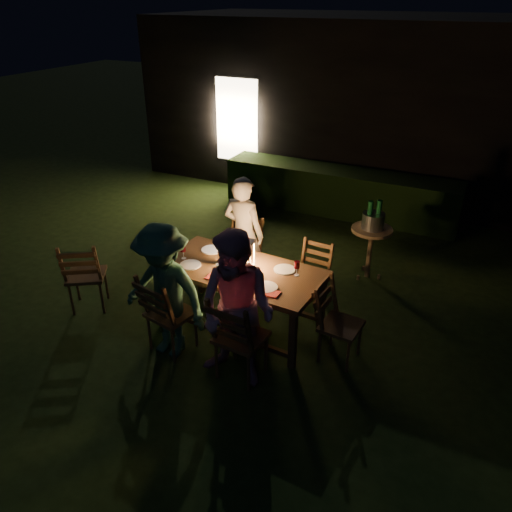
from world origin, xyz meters
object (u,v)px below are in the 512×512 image
at_px(dining_table, 241,275).
at_px(chair_spare, 88,287).
at_px(chair_end, 338,336).
at_px(lantern, 247,256).
at_px(bottle_bucket_b, 378,217).
at_px(chair_far_right, 310,289).
at_px(side_table, 372,234).
at_px(chair_near_left, 171,326).
at_px(chair_near_right, 240,351).
at_px(person_opp_left, 165,292).
at_px(bottle_bucket_a, 369,218).
at_px(chair_far_left, 242,267).
at_px(person_opp_right, 237,311).
at_px(ice_bucket, 373,221).
at_px(person_house_side, 244,234).
at_px(bottle_table, 222,253).

bearing_deg(dining_table, chair_spare, -161.90).
distance_m(chair_end, lantern, 1.35).
relative_size(dining_table, bottle_bucket_b, 6.09).
bearing_deg(chair_end, chair_spare, -77.56).
distance_m(chair_far_right, side_table, 1.25).
distance_m(chair_near_left, side_table, 3.03).
relative_size(chair_near_left, chair_near_right, 0.97).
height_order(person_opp_left, bottle_bucket_a, person_opp_left).
relative_size(chair_far_left, person_opp_right, 0.60).
height_order(chair_near_right, ice_bucket, chair_near_right).
xyz_separation_m(chair_spare, side_table, (2.99, 2.33, 0.36)).
height_order(ice_bucket, bottle_bucket_a, bottle_bucket_a).
height_order(person_house_side, bottle_bucket_a, person_house_side).
height_order(chair_near_right, person_opp_left, person_opp_left).
bearing_deg(chair_spare, chair_far_right, -6.39).
bearing_deg(chair_spare, lantern, -17.01).
relative_size(dining_table, person_opp_right, 1.16).
xyz_separation_m(person_opp_right, bottle_bucket_a, (0.62, 2.64, 0.07)).
relative_size(lantern, bottle_bucket_b, 1.09).
bearing_deg(dining_table, person_opp_right, -61.24).
height_order(dining_table, chair_end, chair_end).
distance_m(chair_far_left, bottle_bucket_a, 1.83).
bearing_deg(side_table, chair_spare, -142.09).
bearing_deg(chair_far_right, bottle_bucket_a, -107.84).
bearing_deg(bottle_table, chair_far_right, 40.27).
height_order(chair_far_right, person_house_side, person_house_side).
bearing_deg(side_table, bottle_table, -125.94).
bearing_deg(chair_spare, chair_near_left, -42.13).
height_order(chair_far_left, bottle_bucket_b, bottle_bucket_b).
height_order(chair_near_right, chair_end, chair_near_right).
bearing_deg(ice_bucket, chair_end, -85.11).
relative_size(chair_far_left, chair_end, 1.06).
xyz_separation_m(bottle_table, ice_bucket, (1.31, 1.81, -0.06)).
bearing_deg(lantern, bottle_bucket_a, 61.09).
bearing_deg(person_opp_right, bottle_table, 130.49).
xyz_separation_m(chair_near_left, chair_far_left, (0.10, 1.54, -0.01)).
distance_m(chair_spare, person_house_side, 2.09).
distance_m(chair_end, bottle_bucket_a, 1.98).
xyz_separation_m(chair_end, person_house_side, (-1.63, 0.92, 0.50)).
height_order(chair_end, bottle_bucket_b, bottle_bucket_b).
relative_size(chair_spare, bottle_table, 3.62).
bearing_deg(person_opp_left, chair_spare, 171.96).
relative_size(person_opp_left, side_table, 2.08).
distance_m(chair_far_right, person_house_side, 1.13).
height_order(chair_end, bottle_bucket_a, bottle_bucket_a).
height_order(chair_far_right, bottle_table, bottle_table).
bearing_deg(person_opp_right, bottle_bucket_b, 78.79).
bearing_deg(ice_bucket, side_table, 63.43).
bearing_deg(lantern, ice_bucket, 60.41).
bearing_deg(chair_spare, bottle_bucket_a, 5.48).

